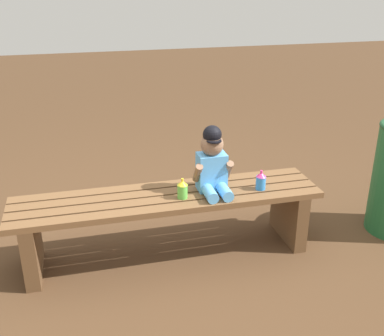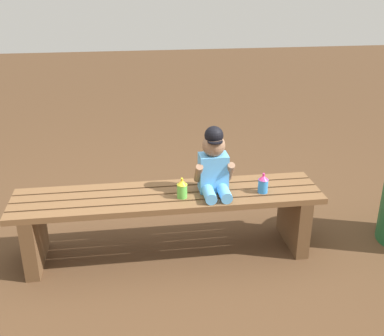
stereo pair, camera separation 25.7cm
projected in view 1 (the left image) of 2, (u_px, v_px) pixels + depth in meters
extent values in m
plane|color=#4C331E|center=(169.00, 253.00, 2.94)|extent=(16.00, 16.00, 0.00)
cube|color=brown|center=(173.00, 209.00, 2.65)|extent=(1.84, 0.09, 0.04)
cube|color=brown|center=(169.00, 201.00, 2.74)|extent=(1.84, 0.09, 0.04)
cube|color=brown|center=(166.00, 194.00, 2.83)|extent=(1.84, 0.09, 0.04)
cube|color=brown|center=(163.00, 187.00, 2.93)|extent=(1.84, 0.09, 0.04)
cube|color=brown|center=(32.00, 245.00, 2.69)|extent=(0.08, 0.40, 0.37)
cube|color=brown|center=(289.00, 212.00, 3.05)|extent=(0.08, 0.40, 0.37)
cube|color=#59A5E5|center=(212.00, 172.00, 2.81)|extent=(0.17, 0.12, 0.23)
sphere|color=#8C664C|center=(212.00, 145.00, 2.74)|extent=(0.14, 0.14, 0.14)
cylinder|color=black|center=(214.00, 141.00, 2.70)|extent=(0.09, 0.09, 0.01)
sphere|color=black|center=(212.00, 135.00, 2.72)|extent=(0.11, 0.11, 0.11)
cylinder|color=#5DAEF0|center=(210.00, 193.00, 2.73)|extent=(0.07, 0.16, 0.07)
cylinder|color=#5DAEF0|center=(224.00, 191.00, 2.75)|extent=(0.07, 0.16, 0.07)
cylinder|color=#8C664C|center=(198.00, 173.00, 2.76)|extent=(0.04, 0.12, 0.14)
cylinder|color=#8C664C|center=(228.00, 170.00, 2.80)|extent=(0.04, 0.12, 0.14)
cylinder|color=#66CC4C|center=(182.00, 191.00, 2.73)|extent=(0.06, 0.06, 0.08)
cone|color=yellow|center=(182.00, 183.00, 2.71)|extent=(0.06, 0.06, 0.03)
cylinder|color=yellow|center=(182.00, 180.00, 2.70)|extent=(0.01, 0.01, 0.02)
cylinder|color=#338CE5|center=(261.00, 183.00, 2.84)|extent=(0.06, 0.06, 0.08)
cone|color=#E5337F|center=(261.00, 175.00, 2.82)|extent=(0.06, 0.06, 0.03)
cylinder|color=#E5337F|center=(261.00, 172.00, 2.81)|extent=(0.01, 0.01, 0.02)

